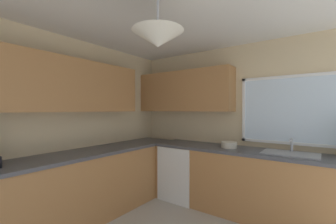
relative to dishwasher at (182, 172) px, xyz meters
name	(u,v)px	position (x,y,z in m)	size (l,w,h in m)	color
room_shell	(138,84)	(0.02, -1.09, 1.37)	(3.65, 4.12, 2.55)	beige
counter_run_left	(66,192)	(-0.66, -1.66, 0.02)	(0.65, 3.73, 0.92)	#AD7542
counter_run_back	(244,181)	(1.01, 0.03, 0.02)	(2.74, 0.65, 0.92)	#AD7542
dishwasher	(182,172)	(0.00, 0.00, 0.00)	(0.60, 0.60, 0.87)	white
sink_assembly	(290,153)	(1.59, 0.04, 0.49)	(0.64, 0.40, 0.19)	#9EA0A5
bowl	(229,145)	(0.79, 0.03, 0.53)	(0.23, 0.23, 0.09)	beige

